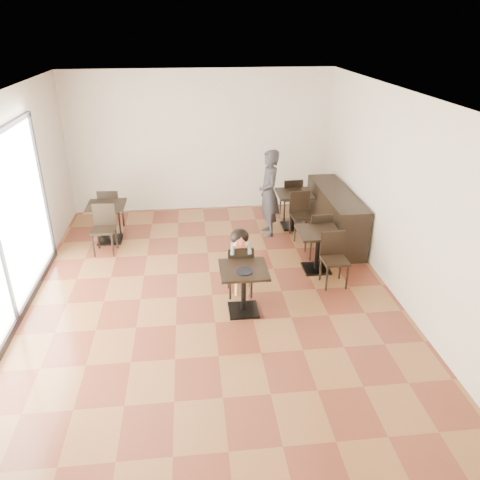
{
  "coord_description": "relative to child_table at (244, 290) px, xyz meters",
  "views": [
    {
      "loc": [
        -0.26,
        -6.63,
        4.15
      ],
      "look_at": [
        0.46,
        -0.03,
        1.0
      ],
      "focal_mm": 35.0,
      "sensor_mm": 36.0,
      "label": 1
    }
  ],
  "objects": [
    {
      "name": "floor",
      "position": [
        -0.46,
        0.53,
        -0.38
      ],
      "size": [
        6.0,
        8.0,
        0.01
      ],
      "primitive_type": "cube",
      "color": "brown",
      "rests_on": "ground"
    },
    {
      "name": "ceiling",
      "position": [
        -0.46,
        0.53,
        2.82
      ],
      "size": [
        6.0,
        8.0,
        0.01
      ],
      "primitive_type": "cube",
      "color": "silver",
      "rests_on": "floor"
    },
    {
      "name": "wall_back",
      "position": [
        -0.46,
        4.53,
        1.22
      ],
      "size": [
        6.0,
        0.01,
        3.2
      ],
      "primitive_type": "cube",
      "color": "silver",
      "rests_on": "floor"
    },
    {
      "name": "wall_front",
      "position": [
        -0.46,
        -3.47,
        1.22
      ],
      "size": [
        6.0,
        0.01,
        3.2
      ],
      "primitive_type": "cube",
      "color": "silver",
      "rests_on": "floor"
    },
    {
      "name": "wall_left",
      "position": [
        -3.46,
        0.53,
        1.22
      ],
      "size": [
        0.01,
        8.0,
        3.2
      ],
      "primitive_type": "cube",
      "color": "silver",
      "rests_on": "floor"
    },
    {
      "name": "wall_right",
      "position": [
        2.54,
        0.53,
        1.22
      ],
      "size": [
        0.01,
        8.0,
        3.2
      ],
      "primitive_type": "cube",
      "color": "silver",
      "rests_on": "floor"
    },
    {
      "name": "child_table",
      "position": [
        0.0,
        0.0,
        0.0
      ],
      "size": [
        0.72,
        0.72,
        0.76
      ],
      "primitive_type": null,
      "color": "black",
      "rests_on": "floor"
    },
    {
      "name": "child_chair",
      "position": [
        0.0,
        0.55,
        0.08
      ],
      "size": [
        0.41,
        0.41,
        0.92
      ],
      "primitive_type": null,
      "rotation": [
        0.0,
        0.0,
        3.14
      ],
      "color": "black",
      "rests_on": "floor"
    },
    {
      "name": "child",
      "position": [
        0.0,
        0.55,
        0.2
      ],
      "size": [
        0.41,
        0.58,
        1.15
      ],
      "primitive_type": null,
      "color": "gray",
      "rests_on": "child_chair"
    },
    {
      "name": "plate",
      "position": [
        0.0,
        -0.1,
        0.39
      ],
      "size": [
        0.26,
        0.26,
        0.02
      ],
      "primitive_type": "cylinder",
      "color": "black",
      "rests_on": "child_table"
    },
    {
      "name": "pizza_slice",
      "position": [
        0.0,
        0.36,
        0.62
      ],
      "size": [
        0.27,
        0.21,
        0.06
      ],
      "primitive_type": null,
      "color": "#E3A86E",
      "rests_on": "child"
    },
    {
      "name": "adult_patron",
      "position": [
        0.86,
        2.86,
        0.52
      ],
      "size": [
        0.47,
        0.68,
        1.81
      ],
      "primitive_type": "imported",
      "rotation": [
        0.0,
        0.0,
        -1.51
      ],
      "color": "#313136",
      "rests_on": "floor"
    },
    {
      "name": "cafe_table_mid",
      "position": [
        1.47,
        1.19,
        0.0
      ],
      "size": [
        0.75,
        0.75,
        0.77
      ],
      "primitive_type": null,
      "rotation": [
        0.0,
        0.0,
        0.03
      ],
      "color": "black",
      "rests_on": "floor"
    },
    {
      "name": "cafe_table_left",
      "position": [
        -2.44,
        2.87,
        0.01
      ],
      "size": [
        0.8,
        0.8,
        0.79
      ],
      "primitive_type": null,
      "rotation": [
        0.0,
        0.0,
        -0.07
      ],
      "color": "black",
      "rests_on": "floor"
    },
    {
      "name": "cafe_table_back",
      "position": [
        1.46,
        3.16,
        0.01
      ],
      "size": [
        0.79,
        0.79,
        0.79
      ],
      "primitive_type": null,
      "rotation": [
        0.0,
        0.0,
        0.06
      ],
      "color": "black",
      "rests_on": "floor"
    },
    {
      "name": "chair_mid_a",
      "position": [
        1.62,
        1.74,
        0.08
      ],
      "size": [
        0.43,
        0.43,
        0.93
      ],
      "primitive_type": null,
      "rotation": [
        0.0,
        0.0,
        3.17
      ],
      "color": "black",
      "rests_on": "floor"
    },
    {
      "name": "chair_mid_b",
      "position": [
        1.62,
        0.64,
        0.08
      ],
      "size": [
        0.43,
        0.43,
        0.93
      ],
      "primitive_type": null,
      "rotation": [
        0.0,
        0.0,
        0.03
      ],
      "color": "black",
      "rests_on": "floor"
    },
    {
      "name": "chair_left_a",
      "position": [
        -2.44,
        3.42,
        0.09
      ],
      "size": [
        0.46,
        0.46,
        0.95
      ],
      "primitive_type": null,
      "rotation": [
        0.0,
        0.0,
        3.07
      ],
      "color": "black",
      "rests_on": "floor"
    },
    {
      "name": "chair_left_b",
      "position": [
        -2.44,
        2.32,
        0.09
      ],
      "size": [
        0.46,
        0.46,
        0.95
      ],
      "primitive_type": null,
      "rotation": [
        0.0,
        0.0,
        -0.07
      ],
      "color": "black",
      "rests_on": "floor"
    },
    {
      "name": "chair_back_a",
      "position": [
        1.51,
        3.71,
        0.09
      ],
      "size": [
        0.45,
        0.45,
        0.95
      ],
      "primitive_type": null,
      "rotation": [
        0.0,
        0.0,
        3.2
      ],
      "color": "black",
      "rests_on": "floor"
    },
    {
      "name": "chair_back_b",
      "position": [
        1.51,
        2.61,
        0.09
      ],
      "size": [
        0.45,
        0.45,
        0.95
      ],
      "primitive_type": null,
      "rotation": [
        0.0,
        0.0,
        0.06
      ],
      "color": "black",
      "rests_on": "floor"
    },
    {
      "name": "service_counter",
      "position": [
        2.19,
        2.53,
        0.12
      ],
      "size": [
        0.6,
        2.4,
        1.0
      ],
      "primitive_type": "cube",
      "color": "black",
      "rests_on": "floor"
    }
  ]
}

